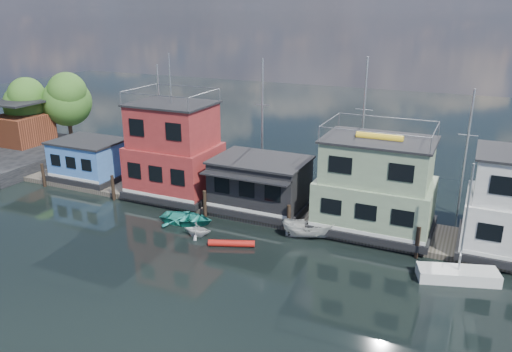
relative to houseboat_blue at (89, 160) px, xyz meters
The scene contains 14 objects.
ground 21.75m from the houseboat_blue, 33.69° to the right, with size 160.00×160.00×0.00m, color black.
dock 18.11m from the houseboat_blue, ahead, with size 48.00×5.00×0.40m, color #595147.
houseboat_blue is the anchor object (origin of this frame).
houseboat_red 9.69m from the houseboat_blue, ahead, with size 7.40×5.90×11.86m.
houseboat_dark 17.50m from the houseboat_blue, ahead, with size 7.40×6.10×4.06m.
houseboat_green 26.53m from the houseboat_blue, ahead, with size 8.40×5.90×7.03m.
pilings 17.92m from the houseboat_blue, ahead, with size 42.28×0.28×2.20m.
background_masts 23.77m from the houseboat_blue, 14.77° to the left, with size 36.40×0.16×12.00m.
shore 13.32m from the houseboat_blue, 163.07° to the left, with size 12.40×15.72×8.24m.
red_kayak 19.39m from the houseboat_blue, 19.46° to the right, with size 0.47×0.47×3.20m, color #B51A13.
dinghy_teal 14.15m from the houseboat_blue, 18.30° to the right, with size 2.92×4.08×0.85m, color teal.
motorboat 22.85m from the houseboat_blue, ahead, with size 1.41×3.76×1.45m, color beige.
dinghy_white 16.44m from the houseboat_blue, 21.48° to the right, with size 1.74×2.02×1.06m, color silver.
day_sailer 33.06m from the houseboat_blue, ahead, with size 4.94×2.89×7.40m.
Camera 1 is at (14.64, -21.94, 15.67)m, focal length 35.00 mm.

